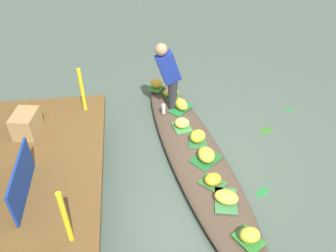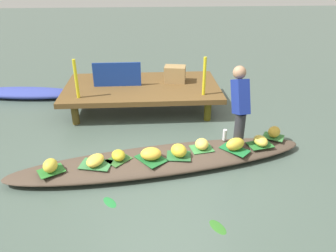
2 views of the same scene
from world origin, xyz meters
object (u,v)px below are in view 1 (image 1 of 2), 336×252
Objects in this scene: banana_bunch_4 at (181,104)px; banana_bunch_7 at (156,83)px; banana_bunch_8 at (182,123)px; produce_crate at (26,123)px; vendor_boat at (196,157)px; vendor_person at (168,73)px; market_banner at (22,180)px; banana_bunch_2 at (226,197)px; water_bottle at (164,109)px; banana_bunch_3 at (171,92)px; banana_bunch_1 at (198,136)px; banana_bunch_0 at (250,235)px; banana_bunch_5 at (206,155)px; banana_bunch_6 at (213,179)px.

banana_bunch_7 is at bearing 26.00° from banana_bunch_4.
produce_crate reaches higher than banana_bunch_8.
vendor_boat is 1.15m from banana_bunch_4.
market_banner is at bearing 135.34° from vendor_person.
banana_bunch_4 is 1.29× the size of banana_bunch_8.
banana_bunch_2 is 1.68× the size of water_bottle.
water_bottle is at bearing 31.85° from banana_bunch_8.
banana_bunch_8 is 0.19× the size of vendor_person.
banana_bunch_3 is 0.73m from vendor_person.
vendor_person is (0.58, 0.15, 0.61)m from banana_bunch_8.
banana_bunch_1 is at bearing -169.51° from banana_bunch_3.
water_bottle is at bearing -72.91° from produce_crate.
banana_bunch_1 is at bearing -171.71° from banana_bunch_4.
banana_bunch_7 is at bearing 12.71° from banana_bunch_2.
banana_bunch_7 is 0.92m from vendor_person.
vendor_boat is 1.94m from banana_bunch_7.
produce_crate is at bearing 117.21° from banana_bunch_3.
banana_bunch_5 is at bearing 9.02° from banana_bunch_0.
banana_bunch_3 is at bearing 14.82° from banana_bunch_4.
banana_bunch_5 is (0.80, 0.10, 0.02)m from banana_bunch_2.
banana_bunch_5 is at bearing -163.29° from banana_bunch_8.
banana_bunch_5 is 1.31m from water_bottle.
banana_bunch_7 is 2.54m from produce_crate.
banana_bunch_0 is at bearing -164.58° from water_bottle.
market_banner is (-1.05, 2.33, 0.45)m from banana_bunch_1.
banana_bunch_6 is 0.54× the size of produce_crate.
water_bottle is (0.42, 0.26, 0.01)m from banana_bunch_8.
banana_bunch_6 reaches higher than banana_bunch_2.
banana_bunch_4 reaches higher than vendor_boat.
banana_bunch_8 is 0.54× the size of produce_crate.
banana_bunch_3 is at bearing 9.61° from banana_bunch_5.
banana_bunch_1 is 0.82× the size of banana_bunch_4.
banana_bunch_3 is 0.45m from banana_bunch_4.
banana_bunch_1 is 2.59m from market_banner.
banana_bunch_7 is (2.52, 0.54, 0.02)m from banana_bunch_6.
market_banner is (-2.38, 2.08, 0.47)m from banana_bunch_3.
banana_bunch_8 reaches higher than vendor_boat.
banana_bunch_1 is 0.89m from banana_bunch_6.
banana_bunch_5 is at bearing -74.90° from market_banner.
produce_crate is at bearing 9.22° from market_banner.
vendor_boat is 3.70× the size of vendor_person.
banana_bunch_0 is 3.44m from produce_crate.
banana_bunch_5 is at bearing -173.22° from banana_bunch_1.
banana_bunch_7 is at bearing 3.47° from vendor_boat.
banana_bunch_2 is at bearing -176.97° from vendor_boat.
banana_bunch_5 is 1.31× the size of banana_bunch_7.
banana_bunch_1 is 0.94× the size of banana_bunch_3.
banana_bunch_8 is (-0.51, 0.06, -0.02)m from banana_bunch_4.
banana_bunch_1 is at bearing 2.74° from banana_bunch_6.
banana_bunch_5 reaches higher than banana_bunch_6.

